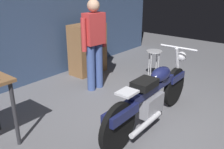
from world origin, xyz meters
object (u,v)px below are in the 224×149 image
(person_standing, at_px, (94,42))
(shop_stool, at_px, (154,57))
(motorcycle, at_px, (152,95))
(wooden_dresser, at_px, (88,49))

(person_standing, relative_size, shop_stool, 2.61)
(motorcycle, bearing_deg, wooden_dresser, 65.10)
(shop_stool, bearing_deg, wooden_dresser, 110.58)
(person_standing, bearing_deg, motorcycle, 79.37)
(shop_stool, bearing_deg, motorcycle, -150.38)
(motorcycle, bearing_deg, person_standing, 73.12)
(motorcycle, distance_m, wooden_dresser, 2.43)
(person_standing, height_order, wooden_dresser, person_standing)
(shop_stool, xyz_separation_m, wooden_dresser, (-0.52, 1.38, 0.05))
(motorcycle, height_order, person_standing, person_standing)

